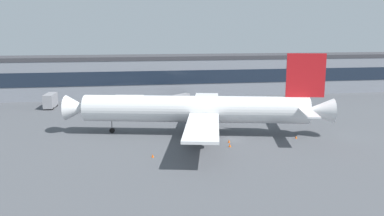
{
  "coord_description": "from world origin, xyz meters",
  "views": [
    {
      "loc": [
        -21.54,
        -77.73,
        22.12
      ],
      "look_at": [
        -6.88,
        9.25,
        5.0
      ],
      "focal_mm": 37.64,
      "sensor_mm": 36.0,
      "label": 1
    }
  ],
  "objects_px": {
    "traffic_cone_0": "(229,141)",
    "traffic_cone_2": "(153,156)",
    "fuel_truck": "(128,101)",
    "traffic_cone_3": "(230,145)",
    "belt_loader": "(181,97)",
    "airliner": "(199,109)",
    "traffic_cone_1": "(296,137)",
    "catering_truck": "(50,100)"
  },
  "relations": [
    {
      "from": "traffic_cone_0",
      "to": "fuel_truck",
      "type": "bearing_deg",
      "value": 114.82
    },
    {
      "from": "traffic_cone_1",
      "to": "traffic_cone_3",
      "type": "distance_m",
      "value": 15.65
    },
    {
      "from": "airliner",
      "to": "traffic_cone_1",
      "type": "bearing_deg",
      "value": -19.3
    },
    {
      "from": "traffic_cone_0",
      "to": "traffic_cone_2",
      "type": "xyz_separation_m",
      "value": [
        -15.76,
        -7.03,
        -0.01
      ]
    },
    {
      "from": "airliner",
      "to": "traffic_cone_3",
      "type": "xyz_separation_m",
      "value": [
        4.03,
        -10.47,
        -5.19
      ]
    },
    {
      "from": "fuel_truck",
      "to": "traffic_cone_0",
      "type": "relative_size",
      "value": 14.63
    },
    {
      "from": "traffic_cone_1",
      "to": "traffic_cone_2",
      "type": "height_order",
      "value": "traffic_cone_1"
    },
    {
      "from": "traffic_cone_0",
      "to": "traffic_cone_1",
      "type": "relative_size",
      "value": 1.03
    },
    {
      "from": "airliner",
      "to": "fuel_truck",
      "type": "xyz_separation_m",
      "value": [
        -14.69,
        34.49,
        -3.63
      ]
    },
    {
      "from": "belt_loader",
      "to": "traffic_cone_2",
      "type": "relative_size",
      "value": 10.72
    },
    {
      "from": "airliner",
      "to": "fuel_truck",
      "type": "distance_m",
      "value": 37.66
    },
    {
      "from": "catering_truck",
      "to": "traffic_cone_2",
      "type": "bearing_deg",
      "value": -63.07
    },
    {
      "from": "fuel_truck",
      "to": "traffic_cone_3",
      "type": "xyz_separation_m",
      "value": [
        18.72,
        -44.96,
        -1.56
      ]
    },
    {
      "from": "belt_loader",
      "to": "traffic_cone_3",
      "type": "height_order",
      "value": "belt_loader"
    },
    {
      "from": "belt_loader",
      "to": "airliner",
      "type": "bearing_deg",
      "value": -92.88
    },
    {
      "from": "belt_loader",
      "to": "traffic_cone_0",
      "type": "xyz_separation_m",
      "value": [
        2.52,
        -50.4,
        -0.85
      ]
    },
    {
      "from": "catering_truck",
      "to": "traffic_cone_0",
      "type": "distance_m",
      "value": 60.3
    },
    {
      "from": "traffic_cone_0",
      "to": "traffic_cone_1",
      "type": "xyz_separation_m",
      "value": [
        14.54,
        0.68,
        -0.01
      ]
    },
    {
      "from": "traffic_cone_0",
      "to": "traffic_cone_3",
      "type": "relative_size",
      "value": 0.94
    },
    {
      "from": "airliner",
      "to": "fuel_truck",
      "type": "bearing_deg",
      "value": 113.08
    },
    {
      "from": "fuel_truck",
      "to": "traffic_cone_1",
      "type": "height_order",
      "value": "fuel_truck"
    },
    {
      "from": "traffic_cone_0",
      "to": "traffic_cone_2",
      "type": "height_order",
      "value": "traffic_cone_0"
    },
    {
      "from": "airliner",
      "to": "traffic_cone_3",
      "type": "relative_size",
      "value": 89.15
    },
    {
      "from": "catering_truck",
      "to": "belt_loader",
      "type": "distance_m",
      "value": 39.6
    },
    {
      "from": "traffic_cone_2",
      "to": "traffic_cone_3",
      "type": "xyz_separation_m",
      "value": [
        15.11,
        3.97,
        0.03
      ]
    },
    {
      "from": "belt_loader",
      "to": "catering_truck",
      "type": "bearing_deg",
      "value": -170.23
    },
    {
      "from": "fuel_truck",
      "to": "traffic_cone_0",
      "type": "bearing_deg",
      "value": -65.18
    },
    {
      "from": "traffic_cone_0",
      "to": "airliner",
      "type": "bearing_deg",
      "value": 122.29
    },
    {
      "from": "fuel_truck",
      "to": "traffic_cone_3",
      "type": "relative_size",
      "value": 13.78
    },
    {
      "from": "airliner",
      "to": "traffic_cone_0",
      "type": "xyz_separation_m",
      "value": [
        4.68,
        -7.41,
        -5.21
      ]
    },
    {
      "from": "fuel_truck",
      "to": "traffic_cone_1",
      "type": "bearing_deg",
      "value": -50.55
    },
    {
      "from": "fuel_truck",
      "to": "traffic_cone_1",
      "type": "distance_m",
      "value": 53.4
    },
    {
      "from": "traffic_cone_1",
      "to": "fuel_truck",
      "type": "bearing_deg",
      "value": 129.45
    },
    {
      "from": "airliner",
      "to": "belt_loader",
      "type": "height_order",
      "value": "airliner"
    },
    {
      "from": "catering_truck",
      "to": "traffic_cone_1",
      "type": "distance_m",
      "value": 70.69
    },
    {
      "from": "belt_loader",
      "to": "traffic_cone_1",
      "type": "distance_m",
      "value": 52.58
    },
    {
      "from": "traffic_cone_0",
      "to": "traffic_cone_1",
      "type": "height_order",
      "value": "traffic_cone_0"
    },
    {
      "from": "belt_loader",
      "to": "traffic_cone_0",
      "type": "distance_m",
      "value": 50.47
    },
    {
      "from": "traffic_cone_1",
      "to": "traffic_cone_2",
      "type": "bearing_deg",
      "value": -165.72
    },
    {
      "from": "traffic_cone_1",
      "to": "airliner",
      "type": "bearing_deg",
      "value": 160.7
    },
    {
      "from": "traffic_cone_2",
      "to": "traffic_cone_3",
      "type": "distance_m",
      "value": 15.62
    },
    {
      "from": "fuel_truck",
      "to": "belt_loader",
      "type": "relative_size",
      "value": 1.41
    }
  ]
}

